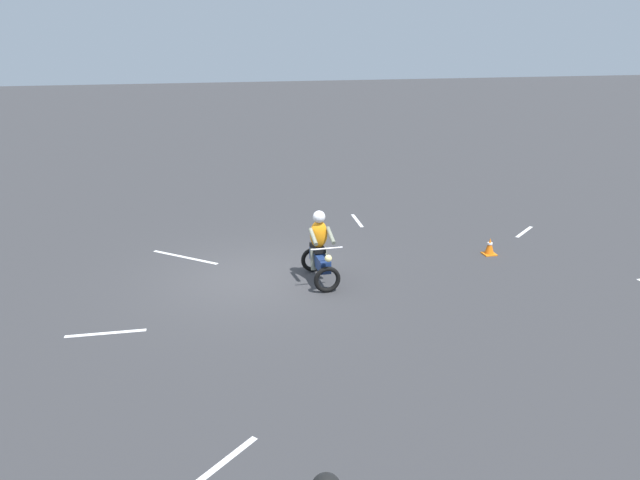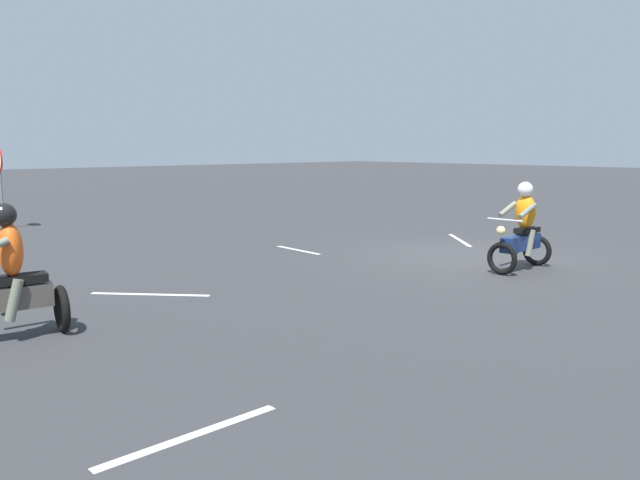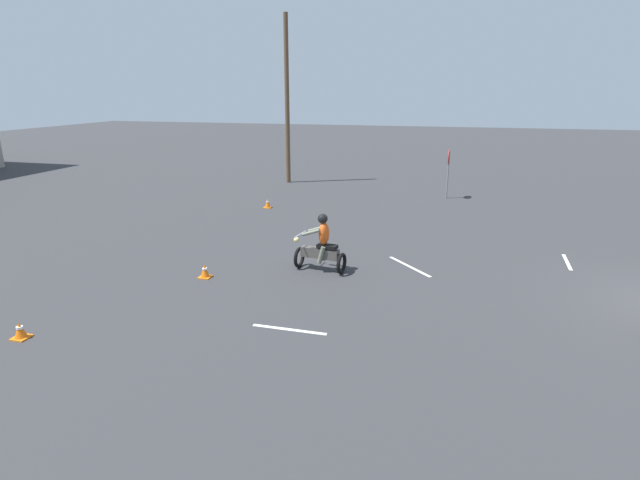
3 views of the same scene
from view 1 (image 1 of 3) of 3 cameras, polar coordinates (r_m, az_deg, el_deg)
ground_plane at (r=14.60m, az=-6.20°, el=-3.44°), size 120.00×120.00×0.00m
motorcycle_rider_foreground at (r=14.08m, az=-0.03°, el=-1.01°), size 0.70×1.51×1.66m
traffic_cone_near_left at (r=16.52m, az=15.25°, el=-0.59°), size 0.32×0.32×0.44m
lane_stripe_e at (r=12.61m, az=-19.00°, el=-8.06°), size 1.49×0.17×0.01m
lane_stripe_ne at (r=8.70m, az=-10.31°, el=-20.39°), size 1.49×1.35×0.01m
lane_stripe_sw at (r=18.75m, az=18.17°, el=0.72°), size 1.00×0.87×0.01m
lane_stripe_s at (r=18.92m, az=3.42°, el=1.79°), size 0.20×1.35×0.01m
lane_stripe_se at (r=16.17m, az=-12.24°, el=-1.55°), size 1.58×1.43×0.01m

